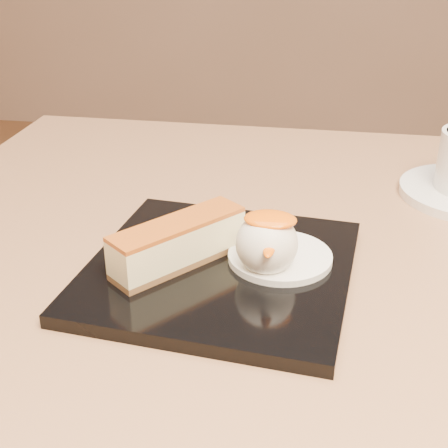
% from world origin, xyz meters
% --- Properties ---
extents(table, '(0.80, 0.80, 0.72)m').
position_xyz_m(table, '(0.00, 0.00, 0.56)').
color(table, black).
rests_on(table, ground).
extents(dessert_plate, '(0.24, 0.24, 0.01)m').
position_xyz_m(dessert_plate, '(-0.05, -0.02, 0.73)').
color(dessert_plate, black).
rests_on(dessert_plate, table).
extents(cheesecake, '(0.10, 0.12, 0.04)m').
position_xyz_m(cheesecake, '(-0.08, -0.02, 0.75)').
color(cheesecake, brown).
rests_on(cheesecake, dessert_plate).
extents(cream_smear, '(0.09, 0.09, 0.01)m').
position_xyz_m(cream_smear, '(0.00, -0.00, 0.73)').
color(cream_smear, white).
rests_on(cream_smear, dessert_plate).
extents(ice_cream_scoop, '(0.05, 0.05, 0.05)m').
position_xyz_m(ice_cream_scoop, '(-0.01, -0.02, 0.76)').
color(ice_cream_scoop, white).
rests_on(ice_cream_scoop, cream_smear).
extents(mango_sauce, '(0.04, 0.03, 0.01)m').
position_xyz_m(mango_sauce, '(-0.01, -0.02, 0.78)').
color(mango_sauce, '#FF6708').
rests_on(mango_sauce, ice_cream_scoop).
extents(mint_sprig, '(0.04, 0.03, 0.00)m').
position_xyz_m(mint_sprig, '(-0.03, 0.02, 0.74)').
color(mint_sprig, '#2C8836').
rests_on(mint_sprig, cream_smear).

